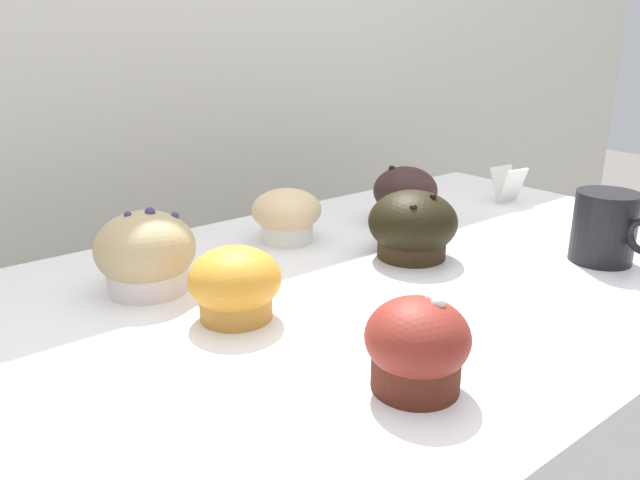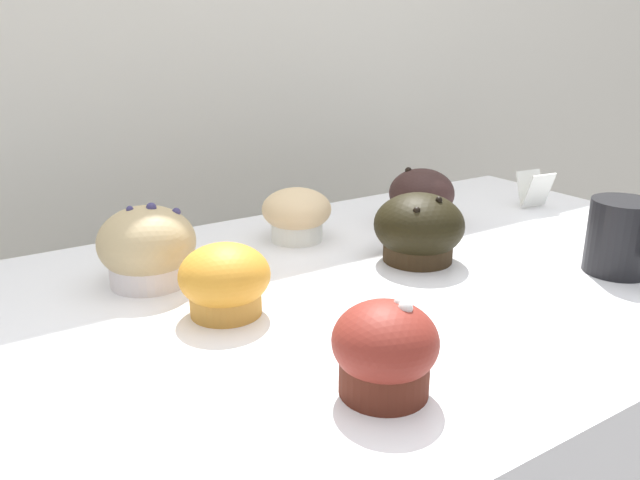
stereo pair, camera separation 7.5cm
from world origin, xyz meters
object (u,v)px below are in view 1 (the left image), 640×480
at_px(muffin_back_left, 287,215).
at_px(muffin_front_left, 146,254).
at_px(muffin_back_center, 405,196).
at_px(muffin_front_center, 412,226).
at_px(coffee_cup, 605,226).
at_px(muffin_front_right, 417,346).
at_px(muffin_back_right, 235,284).

height_order(muffin_back_left, muffin_front_left, muffin_front_left).
bearing_deg(muffin_front_left, muffin_back_left, 10.47).
bearing_deg(muffin_back_center, muffin_back_left, 168.78).
bearing_deg(muffin_front_center, coffee_cup, -42.97).
xyz_separation_m(muffin_front_right, muffin_back_center, (0.34, 0.34, 0.00)).
bearing_deg(muffin_front_right, muffin_back_center, 44.89).
bearing_deg(coffee_cup, muffin_front_right, -172.32).
xyz_separation_m(muffin_back_left, muffin_back_right, (-0.19, -0.17, -0.00)).
xyz_separation_m(muffin_front_left, muffin_back_center, (0.43, 0.00, -0.00)).
relative_size(muffin_back_left, muffin_back_right, 1.02).
distance_m(muffin_back_right, coffee_cup, 0.48).
height_order(muffin_front_left, coffee_cup, muffin_front_left).
bearing_deg(muffin_front_center, muffin_back_left, 119.90).
relative_size(muffin_back_center, coffee_cup, 0.85).
relative_size(muffin_front_left, muffin_back_center, 1.15).
height_order(muffin_back_left, muffin_front_right, muffin_front_right).
bearing_deg(coffee_cup, muffin_back_center, 104.00).
height_order(muffin_front_right, muffin_back_center, muffin_back_center).
bearing_deg(muffin_front_center, muffin_front_left, 160.29).
height_order(muffin_front_center, muffin_back_right, muffin_front_center).
bearing_deg(muffin_back_left, muffin_front_left, -169.53).
bearing_deg(muffin_front_left, coffee_cup, -29.45).
bearing_deg(muffin_back_left, muffin_back_right, -138.17).
distance_m(muffin_back_right, muffin_front_right, 0.21).
xyz_separation_m(muffin_front_center, muffin_front_left, (-0.32, 0.11, 0.00)).
height_order(muffin_front_center, muffin_back_left, muffin_front_center).
xyz_separation_m(muffin_back_right, muffin_front_right, (0.05, -0.21, 0.00)).
xyz_separation_m(muffin_back_right, muffin_back_center, (0.38, 0.13, 0.00)).
distance_m(muffin_front_center, muffin_back_right, 0.28).
relative_size(muffin_front_center, muffin_front_right, 1.32).
relative_size(muffin_front_right, coffee_cup, 0.75).
distance_m(muffin_front_right, muffin_back_center, 0.48).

